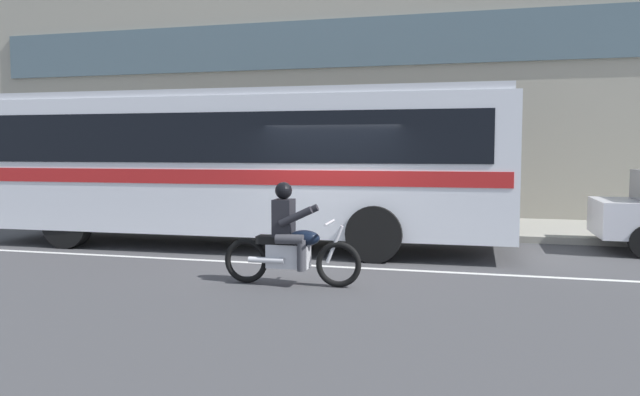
{
  "coord_description": "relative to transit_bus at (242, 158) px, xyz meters",
  "views": [
    {
      "loc": [
        2.8,
        -11.25,
        2.06
      ],
      "look_at": [
        -0.01,
        -0.76,
        1.22
      ],
      "focal_mm": 35.52,
      "sensor_mm": 36.0,
      "label": 1
    }
  ],
  "objects": [
    {
      "name": "transit_bus",
      "position": [
        0.0,
        0.0,
        0.0
      ],
      "size": [
        11.13,
        2.78,
        3.22
      ],
      "color": "silver",
      "rests_on": "ground_plane"
    },
    {
      "name": "sidewalk_curb",
      "position": [
        2.24,
        3.91,
        -1.81
      ],
      "size": [
        28.0,
        3.8,
        0.15
      ],
      "primitive_type": "cube",
      "color": "gray",
      "rests_on": "ground_plane"
    },
    {
      "name": "lane_center_stripe",
      "position": [
        2.24,
        -1.79,
        -1.88
      ],
      "size": [
        26.6,
        0.14,
        0.01
      ],
      "primitive_type": "cube",
      "color": "silver",
      "rests_on": "ground_plane"
    },
    {
      "name": "motorcycle_with_rider",
      "position": [
        2.16,
        -3.4,
        -1.23
      ],
      "size": [
        2.14,
        0.64,
        1.56
      ],
      "color": "black",
      "rests_on": "ground_plane"
    },
    {
      "name": "fire_hydrant",
      "position": [
        4.83,
        2.87,
        -1.36
      ],
      "size": [
        0.22,
        0.3,
        0.75
      ],
      "color": "red",
      "rests_on": "sidewalk_curb"
    },
    {
      "name": "ground_plane",
      "position": [
        2.24,
        -1.19,
        -1.88
      ],
      "size": [
        60.0,
        60.0,
        0.0
      ],
      "primitive_type": "plane",
      "color": "#3D3D3F"
    }
  ]
}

